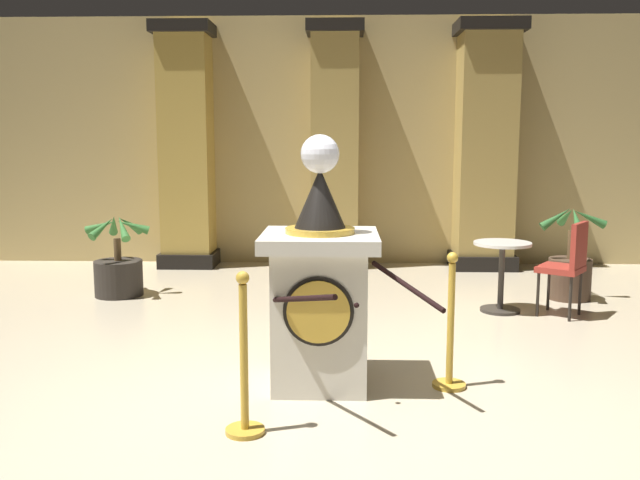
{
  "coord_description": "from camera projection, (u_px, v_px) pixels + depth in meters",
  "views": [
    {
      "loc": [
        0.1,
        -4.71,
        1.76
      ],
      "look_at": [
        -0.05,
        0.06,
        1.06
      ],
      "focal_mm": 38.31,
      "sensor_mm": 36.0,
      "label": 1
    }
  ],
  "objects": [
    {
      "name": "velvet_rope",
      "position": [
        357.0,
        292.0,
        4.41
      ],
      "size": [
        1.13,
        1.12,
        0.22
      ],
      "color": "black"
    },
    {
      "name": "column_centre_rear",
      "position": [
        335.0,
        148.0,
        9.41
      ],
      "size": [
        0.77,
        0.77,
        3.33
      ],
      "color": "black",
      "rests_on": "ground_plane"
    },
    {
      "name": "pedestal_clock",
      "position": [
        320.0,
        290.0,
        4.87
      ],
      "size": [
        0.82,
        0.82,
        1.8
      ],
      "color": "silver",
      "rests_on": "ground_plane"
    },
    {
      "name": "ground_plane",
      "position": [
        327.0,
        386.0,
        4.92
      ],
      "size": [
        12.02,
        12.02,
        0.0
      ],
      "primitive_type": "plane",
      "color": "beige"
    },
    {
      "name": "stanchion_far",
      "position": [
        450.0,
        341.0,
        4.86
      ],
      "size": [
        0.24,
        0.24,
        0.99
      ],
      "color": "gold",
      "rests_on": "ground_plane"
    },
    {
      "name": "back_wall",
      "position": [
        335.0,
        142.0,
        9.72
      ],
      "size": [
        12.02,
        0.16,
        3.46
      ],
      "primitive_type": "cube",
      "color": "tan",
      "rests_on": "ground_plane"
    },
    {
      "name": "column_left",
      "position": [
        187.0,
        148.0,
        9.48
      ],
      "size": [
        0.8,
        0.8,
        3.33
      ],
      "color": "black",
      "rests_on": "ground_plane"
    },
    {
      "name": "cafe_table",
      "position": [
        502.0,
        267.0,
        7.01
      ],
      "size": [
        0.58,
        0.58,
        0.73
      ],
      "color": "#332D28",
      "rests_on": "ground_plane"
    },
    {
      "name": "stanchion_near",
      "position": [
        244.0,
        378.0,
        4.09
      ],
      "size": [
        0.24,
        0.24,
        1.0
      ],
      "color": "gold",
      "rests_on": "ground_plane"
    },
    {
      "name": "cafe_chair_red",
      "position": [
        568.0,
        261.0,
        6.78
      ],
      "size": [
        0.56,
        0.56,
        0.96
      ],
      "color": "black",
      "rests_on": "ground_plane"
    },
    {
      "name": "potted_palm_right",
      "position": [
        570.0,
        270.0,
        7.6
      ],
      "size": [
        0.74,
        0.73,
        1.06
      ],
      "color": "#4C3828",
      "rests_on": "ground_plane"
    },
    {
      "name": "column_right",
      "position": [
        484.0,
        148.0,
        9.35
      ],
      "size": [
        0.9,
        0.9,
        3.33
      ],
      "color": "black",
      "rests_on": "ground_plane"
    },
    {
      "name": "potted_palm_left",
      "position": [
        118.0,
        270.0,
        7.76
      ],
      "size": [
        0.74,
        0.64,
        0.97
      ],
      "color": "#2D2823",
      "rests_on": "ground_plane"
    }
  ]
}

